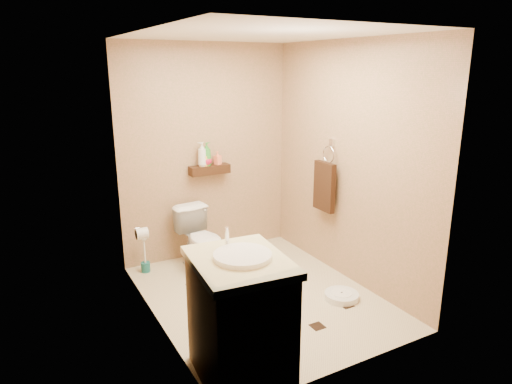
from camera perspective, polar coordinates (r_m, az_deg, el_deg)
ground at (r=4.52m, az=0.57°, el=-12.86°), size 2.50×2.50×0.00m
wall_back at (r=5.19m, az=-6.23°, el=4.91°), size 2.00×0.04×2.40m
wall_front at (r=3.10m, az=12.08°, el=-2.65°), size 2.00×0.04×2.40m
wall_left at (r=3.71m, az=-12.94°, el=0.32°), size 0.04×2.50×2.40m
wall_right at (r=4.65m, az=11.42°, el=3.45°), size 0.04×2.50×2.40m
ceiling at (r=3.98m, az=0.67°, el=19.14°), size 2.00×2.50×0.02m
wall_shelf at (r=5.15m, az=-5.82°, el=2.80°), size 0.46×0.14×0.10m
floor_accents at (r=4.51m, az=1.45°, el=-12.88°), size 1.22×1.36×0.01m
toilet at (r=4.96m, az=-6.76°, el=-6.00°), size 0.44×0.70×0.68m
vanity at (r=3.27m, az=-1.98°, el=-15.38°), size 0.68×0.80×1.05m
bathroom_scale at (r=4.53m, az=10.64°, el=-12.64°), size 0.39×0.39×0.07m
toilet_brush at (r=5.08m, az=-13.70°, el=-8.11°), size 0.10×0.10×0.43m
towel_ring at (r=4.84m, az=8.58°, el=0.97°), size 0.12×0.30×0.76m
toilet_paper at (r=4.51m, az=-14.09°, el=-5.05°), size 0.12×0.11×0.12m
bottle_a at (r=5.08m, az=-6.74°, el=4.73°), size 0.11×0.11×0.27m
bottle_b at (r=5.10m, az=-6.63°, el=4.20°), size 0.09×0.10×0.17m
bottle_c at (r=5.11m, az=-6.19°, el=4.12°), size 0.15×0.15×0.15m
bottle_d at (r=5.10m, az=-6.17°, el=4.74°), size 0.12×0.12×0.26m
bottle_e at (r=5.17m, az=-4.83°, el=4.27°), size 0.09×0.09×0.15m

